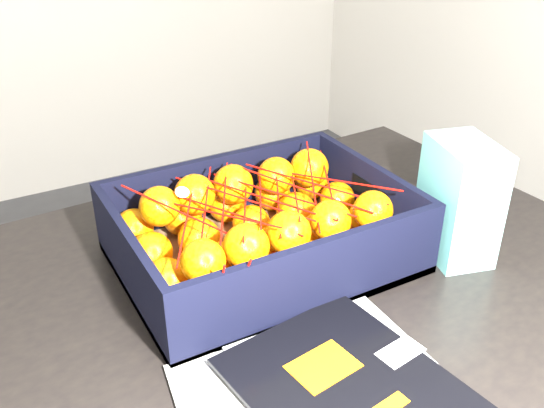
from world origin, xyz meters
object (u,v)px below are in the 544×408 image
retail_carton (459,200)px  table (245,361)px  magazine_stack (338,407)px  produce_crate (262,240)px

retail_carton → table: bearing=-170.5°
magazine_stack → produce_crate: (0.07, 0.30, 0.02)m
produce_crate → retail_carton: 0.30m
retail_carton → produce_crate: bearing=170.9°
table → produce_crate: bearing=48.3°
produce_crate → magazine_stack: bearing=-103.2°
magazine_stack → produce_crate: size_ratio=0.80×
magazine_stack → table: bearing=91.6°
table → retail_carton: size_ratio=6.90×
produce_crate → retail_carton: bearing=-24.9°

